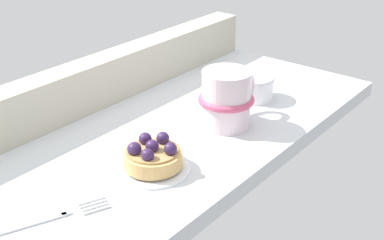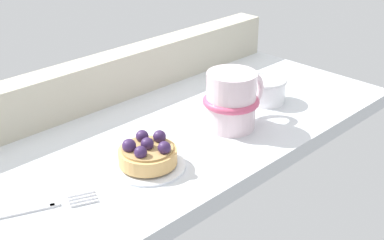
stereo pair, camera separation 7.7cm
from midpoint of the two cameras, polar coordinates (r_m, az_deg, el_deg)
name	(u,v)px [view 1 (the left image)]	position (r cm, az deg, el deg)	size (l,w,h in cm)	color
ground_plane	(154,143)	(82.99, -6.75, -2.51)	(84.66, 36.46, 2.66)	silver
window_rail_back	(84,87)	(91.64, -13.94, 3.45)	(82.97, 5.00, 8.08)	#B2AD99
dessert_plate	(153,167)	(73.37, -7.26, -5.17)	(10.50, 10.50, 0.73)	silver
raspberry_tart	(152,155)	(72.43, -7.35, -3.89)	(8.15, 8.15, 3.91)	tan
coffee_mug	(227,98)	(83.10, 1.19, 2.30)	(12.42, 8.98, 9.25)	silver
dessert_fork	(36,221)	(66.57, -19.74, -10.39)	(17.38, 8.51, 0.60)	silver
sugar_bowl	(255,86)	(93.88, 4.46, 3.59)	(7.15, 7.15, 4.34)	white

